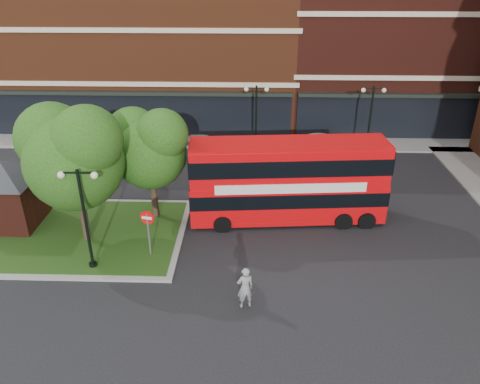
{
  "coord_description": "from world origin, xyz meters",
  "views": [
    {
      "loc": [
        1.82,
        -17.34,
        12.94
      ],
      "look_at": [
        1.17,
        4.27,
        2.0
      ],
      "focal_mm": 35.0,
      "sensor_mm": 36.0,
      "label": 1
    }
  ],
  "objects_px": {
    "car_silver": "(203,144)",
    "bus": "(288,176)",
    "woman": "(245,288)",
    "car_white": "(325,146)"
  },
  "relations": [
    {
      "from": "car_silver",
      "to": "woman",
      "type": "bearing_deg",
      "value": -170.48
    },
    {
      "from": "woman",
      "to": "bus",
      "type": "bearing_deg",
      "value": -122.94
    },
    {
      "from": "bus",
      "to": "car_silver",
      "type": "distance_m",
      "value": 11.1
    },
    {
      "from": "bus",
      "to": "car_silver",
      "type": "relative_size",
      "value": 2.54
    },
    {
      "from": "car_silver",
      "to": "bus",
      "type": "bearing_deg",
      "value": -151.8
    },
    {
      "from": "bus",
      "to": "car_white",
      "type": "bearing_deg",
      "value": 65.84
    },
    {
      "from": "woman",
      "to": "car_white",
      "type": "relative_size",
      "value": 0.45
    },
    {
      "from": "woman",
      "to": "car_silver",
      "type": "xyz_separation_m",
      "value": [
        -3.39,
        16.71,
        -0.25
      ]
    },
    {
      "from": "bus",
      "to": "woman",
      "type": "bearing_deg",
      "value": -110.75
    },
    {
      "from": "bus",
      "to": "car_white",
      "type": "xyz_separation_m",
      "value": [
        3.35,
        9.46,
        -1.89
      ]
    }
  ]
}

